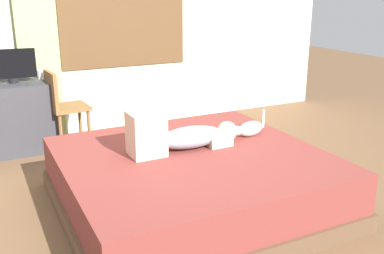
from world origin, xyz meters
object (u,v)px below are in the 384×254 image
(desk, at_px, (12,118))
(tv_monitor, at_px, (12,65))
(bed, at_px, (192,181))
(chair_by_desk, at_px, (62,104))
(cup, at_px, (42,74))
(cat, at_px, (249,129))
(person_lying, at_px, (180,136))

(desk, bearing_deg, tv_monitor, 0.00)
(bed, xyz_separation_m, chair_by_desk, (-0.64, 1.80, 0.29))
(desk, xyz_separation_m, tv_monitor, (0.06, 0.00, 0.55))
(desk, xyz_separation_m, cup, (0.36, 0.08, 0.42))
(cat, bearing_deg, bed, -165.09)
(chair_by_desk, bearing_deg, cat, -52.00)
(bed, height_order, cup, cup)
(cat, bearing_deg, desk, 134.14)
(person_lying, height_order, desk, person_lying)
(cat, bearing_deg, tv_monitor, 133.10)
(desk, height_order, tv_monitor, tv_monitor)
(person_lying, bearing_deg, cat, 2.19)
(person_lying, height_order, cat, person_lying)
(desk, relative_size, chair_by_desk, 1.05)
(tv_monitor, distance_m, cup, 0.33)
(person_lying, height_order, chair_by_desk, chair_by_desk)
(bed, xyz_separation_m, tv_monitor, (-1.07, 2.00, 0.70))
(cat, height_order, chair_by_desk, chair_by_desk)
(desk, bearing_deg, cup, 13.01)
(bed, bearing_deg, person_lying, 104.15)
(cat, xyz_separation_m, chair_by_desk, (-1.27, 1.63, -0.01))
(bed, bearing_deg, cat, 14.91)
(bed, bearing_deg, desk, 119.65)
(cat, height_order, cup, cup)
(tv_monitor, bearing_deg, chair_by_desk, -24.33)
(desk, bearing_deg, bed, -60.35)
(bed, xyz_separation_m, desk, (-1.14, 2.00, 0.15))
(bed, relative_size, chair_by_desk, 2.34)
(cat, relative_size, tv_monitor, 0.74)
(tv_monitor, relative_size, chair_by_desk, 0.56)
(chair_by_desk, bearing_deg, cup, 116.79)
(bed, relative_size, tv_monitor, 4.18)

